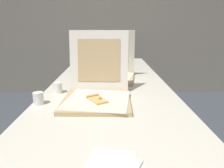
# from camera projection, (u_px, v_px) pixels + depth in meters

# --- Properties ---
(wall_back) EXTENTS (10.00, 0.10, 2.60)m
(wall_back) POSITION_uv_depth(u_px,v_px,m) (110.00, 17.00, 3.36)
(wall_back) COLOR gray
(wall_back) RESTS_ON ground
(table) EXTENTS (0.84, 2.48, 0.75)m
(table) POSITION_uv_depth(u_px,v_px,m) (109.00, 91.00, 1.48)
(table) COLOR silver
(table) RESTS_ON ground
(pizza_box_front) EXTENTS (0.39, 0.45, 0.39)m
(pizza_box_front) POSITION_uv_depth(u_px,v_px,m) (97.00, 91.00, 1.15)
(pizza_box_front) COLOR tan
(pizza_box_front) RESTS_ON table
(pizza_box_middle) EXTENTS (0.41, 0.42, 0.38)m
(pizza_box_middle) POSITION_uv_depth(u_px,v_px,m) (111.00, 72.00, 1.63)
(pizza_box_middle) COLOR tan
(pizza_box_middle) RESTS_ON table
(cup_white_near_center) EXTENTS (0.05, 0.05, 0.07)m
(cup_white_near_center) POSITION_uv_depth(u_px,v_px,m) (58.00, 88.00, 1.28)
(cup_white_near_center) COLOR white
(cup_white_near_center) RESTS_ON table
(cup_white_far) EXTENTS (0.05, 0.05, 0.07)m
(cup_white_far) POSITION_uv_depth(u_px,v_px,m) (85.00, 69.00, 1.86)
(cup_white_far) COLOR white
(cup_white_far) RESTS_ON table
(cup_white_near_left) EXTENTS (0.05, 0.05, 0.07)m
(cup_white_near_left) POSITION_uv_depth(u_px,v_px,m) (38.00, 98.00, 1.09)
(cup_white_near_left) COLOR white
(cup_white_near_left) RESTS_ON table
(napkin_pile) EXTENTS (0.19, 0.18, 0.01)m
(napkin_pile) POSITION_uv_depth(u_px,v_px,m) (114.00, 165.00, 0.62)
(napkin_pile) COLOR white
(napkin_pile) RESTS_ON table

